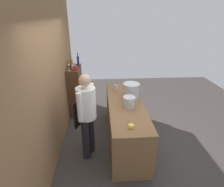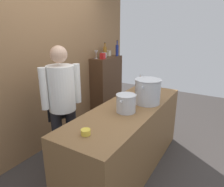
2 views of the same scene
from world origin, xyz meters
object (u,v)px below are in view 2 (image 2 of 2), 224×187
(utensil_crock, at_px, (141,87))
(butter_jar, at_px, (86,132))
(spice_tin_cream, at_px, (108,53))
(spice_tin_red, at_px, (103,56))
(wine_glass_short, at_px, (96,53))
(chef, at_px, (62,101))
(spice_tin_silver, at_px, (104,55))
(wine_bottle_cobalt, at_px, (117,50))
(stockpot_large, at_px, (148,91))
(wine_bottle_amber, at_px, (105,51))
(stockpot_small, at_px, (126,103))

(utensil_crock, distance_m, butter_jar, 1.54)
(spice_tin_cream, xyz_separation_m, spice_tin_red, (-0.42, -0.14, -0.00))
(wine_glass_short, bearing_deg, chef, -161.41)
(chef, height_order, wine_glass_short, chef)
(spice_tin_cream, bearing_deg, spice_tin_silver, -164.92)
(wine_glass_short, bearing_deg, spice_tin_silver, -36.67)
(wine_bottle_cobalt, height_order, wine_glass_short, wine_bottle_cobalt)
(stockpot_large, distance_m, wine_glass_short, 1.66)
(wine_glass_short, bearing_deg, wine_bottle_amber, -5.14)
(chef, xyz_separation_m, stockpot_large, (0.64, -0.91, 0.10))
(chef, bearing_deg, utensil_crock, 174.47)
(stockpot_small, distance_m, butter_jar, 0.70)
(chef, height_order, stockpot_large, chef)
(stockpot_large, bearing_deg, wine_bottle_cobalt, 42.51)
(wine_bottle_cobalt, xyz_separation_m, wine_bottle_amber, (-0.24, 0.14, -0.01))
(wine_bottle_cobalt, height_order, spice_tin_silver, wine_bottle_cobalt)
(utensil_crock, relative_size, spice_tin_red, 2.41)
(utensil_crock, xyz_separation_m, spice_tin_red, (0.38, 0.97, 0.37))
(utensil_crock, bearing_deg, chef, 150.27)
(wine_glass_short, xyz_separation_m, spice_tin_silver, (0.13, -0.09, -0.06))
(wine_bottle_amber, xyz_separation_m, spice_tin_silver, (-0.15, -0.07, -0.06))
(utensil_crock, distance_m, spice_tin_red, 1.10)
(butter_jar, xyz_separation_m, wine_bottle_cobalt, (2.44, 1.06, 0.48))
(wine_bottle_cobalt, relative_size, wine_bottle_amber, 1.13)
(wine_bottle_amber, xyz_separation_m, spice_tin_cream, (0.14, 0.01, -0.05))
(utensil_crock, height_order, spice_tin_cream, spice_tin_cream)
(wine_bottle_cobalt, distance_m, spice_tin_silver, 0.41)
(utensil_crock, height_order, spice_tin_silver, spice_tin_silver)
(stockpot_large, relative_size, wine_bottle_cobalt, 1.25)
(spice_tin_silver, relative_size, spice_tin_red, 0.92)
(utensil_crock, relative_size, butter_jar, 2.90)
(wine_bottle_cobalt, bearing_deg, spice_tin_red, 178.16)
(stockpot_large, height_order, wine_bottle_amber, wine_bottle_amber)
(utensil_crock, distance_m, wine_bottle_amber, 1.35)
(stockpot_large, height_order, wine_bottle_cobalt, wine_bottle_cobalt)
(stockpot_large, bearing_deg, utensil_crock, 32.80)
(wine_bottle_cobalt, bearing_deg, chef, -170.70)
(spice_tin_red, bearing_deg, chef, -166.87)
(utensil_crock, xyz_separation_m, spice_tin_silver, (0.51, 1.02, 0.37))
(wine_bottle_amber, xyz_separation_m, spice_tin_red, (-0.28, -0.13, -0.05))
(wine_bottle_cobalt, xyz_separation_m, wine_glass_short, (-0.52, 0.17, -0.01))
(spice_tin_red, bearing_deg, stockpot_small, -137.12)
(utensil_crock, bearing_deg, spice_tin_silver, 63.61)
(chef, xyz_separation_m, wine_glass_short, (1.47, 0.50, 0.43))
(chef, relative_size, utensil_crock, 6.16)
(spice_tin_red, bearing_deg, butter_jar, -150.72)
(butter_jar, height_order, wine_bottle_amber, wine_bottle_amber)
(stockpot_large, height_order, wine_glass_short, wine_glass_short)
(stockpot_small, xyz_separation_m, butter_jar, (-0.69, 0.07, -0.08))
(wine_bottle_amber, bearing_deg, spice_tin_cream, 4.20)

